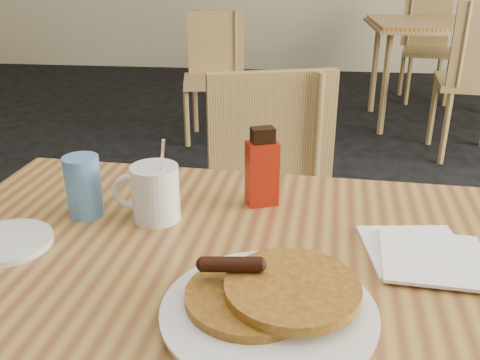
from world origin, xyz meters
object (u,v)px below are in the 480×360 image
(syrup_bottle, at_px, (262,170))
(chair_main_far, at_px, (269,194))
(chair_neighbor_far, at_px, (427,39))
(neighbor_table, at_px, (453,28))
(main_table, at_px, (249,288))
(coffee_mug, at_px, (154,192))
(chair_wall_extra, at_px, (214,65))
(blue_tumbler, at_px, (84,186))
(pancake_plate, at_px, (269,305))

(syrup_bottle, bearing_deg, chair_main_far, 70.09)
(syrup_bottle, bearing_deg, chair_neighbor_far, 52.22)
(neighbor_table, bearing_deg, main_table, -109.22)
(neighbor_table, height_order, syrup_bottle, syrup_bottle)
(main_table, height_order, neighbor_table, same)
(neighbor_table, xyz_separation_m, coffee_mug, (-1.34, -3.12, 0.10))
(chair_wall_extra, bearing_deg, syrup_bottle, -89.30)
(chair_main_far, relative_size, syrup_bottle, 5.50)
(chair_neighbor_far, distance_m, blue_tumbler, 4.16)
(pancake_plate, bearing_deg, main_table, 108.05)
(chair_neighbor_far, xyz_separation_m, pancake_plate, (-1.11, -4.16, 0.26))
(chair_main_far, bearing_deg, main_table, -104.88)
(neighbor_table, distance_m, syrup_bottle, 3.24)
(main_table, bearing_deg, syrup_bottle, 89.04)
(pancake_plate, bearing_deg, chair_main_far, 93.02)
(chair_wall_extra, bearing_deg, main_table, -90.28)
(chair_neighbor_far, relative_size, chair_wall_extra, 1.02)
(coffee_mug, height_order, blue_tumbler, coffee_mug)
(main_table, height_order, blue_tumbler, blue_tumbler)
(main_table, relative_size, chair_wall_extra, 1.53)
(blue_tumbler, bearing_deg, chair_main_far, 61.48)
(chair_neighbor_far, relative_size, blue_tumbler, 7.19)
(chair_wall_extra, height_order, coffee_mug, coffee_mug)
(chair_main_far, distance_m, pancake_plate, 0.91)
(neighbor_table, bearing_deg, pancake_plate, -107.97)
(syrup_bottle, bearing_deg, blue_tumbler, 172.84)
(chair_neighbor_far, height_order, syrup_bottle, syrup_bottle)
(syrup_bottle, bearing_deg, pancake_plate, -105.35)
(neighbor_table, xyz_separation_m, blue_tumbler, (-1.47, -3.12, 0.10))
(blue_tumbler, bearing_deg, coffee_mug, -1.14)
(main_table, bearing_deg, chair_neighbor_far, 74.15)
(main_table, distance_m, neighbor_table, 3.46)
(chair_main_far, distance_m, blue_tumbler, 0.74)
(main_table, bearing_deg, chair_main_far, 90.48)
(chair_wall_extra, relative_size, coffee_mug, 4.98)
(coffee_mug, distance_m, syrup_bottle, 0.22)
(chair_neighbor_far, bearing_deg, coffee_mug, -97.06)
(coffee_mug, height_order, syrup_bottle, coffee_mug)
(syrup_bottle, bearing_deg, main_table, -112.01)
(pancake_plate, bearing_deg, neighbor_table, 72.03)
(coffee_mug, bearing_deg, neighbor_table, 62.90)
(pancake_plate, xyz_separation_m, syrup_bottle, (-0.04, 0.36, 0.06))
(neighbor_table, relative_size, pancake_plate, 3.83)
(neighbor_table, xyz_separation_m, chair_neighbor_far, (0.01, 0.76, -0.19))
(chair_neighbor_far, distance_m, chair_wall_extra, 2.04)
(neighbor_table, distance_m, chair_neighbor_far, 0.79)
(main_table, xyz_separation_m, pancake_plate, (0.04, -0.12, 0.06))
(chair_wall_extra, height_order, pancake_plate, chair_wall_extra)
(pancake_plate, relative_size, blue_tumbler, 2.54)
(chair_wall_extra, bearing_deg, neighbor_table, 5.22)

